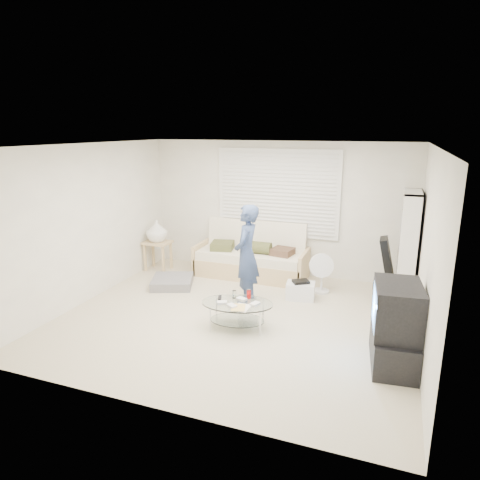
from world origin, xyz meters
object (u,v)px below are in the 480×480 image
at_px(tv_unit, 395,326).
at_px(bookshelf, 408,247).
at_px(coffee_table, 237,307).
at_px(futon_sofa, 252,258).

bearing_deg(tv_unit, bookshelf, 86.66).
bearing_deg(tv_unit, coffee_table, 172.58).
height_order(tv_unit, coffee_table, tv_unit).
height_order(futon_sofa, coffee_table, futon_sofa).
xyz_separation_m(futon_sofa, bookshelf, (2.70, -0.27, 0.56)).
distance_m(tv_unit, coffee_table, 2.09).
bearing_deg(futon_sofa, bookshelf, -5.74).
xyz_separation_m(futon_sofa, coffee_table, (0.52, -2.15, -0.03)).
relative_size(bookshelf, coffee_table, 1.62).
distance_m(bookshelf, tv_unit, 2.19).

